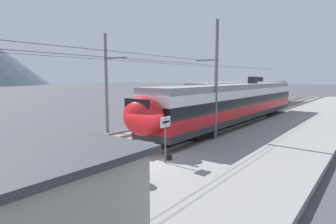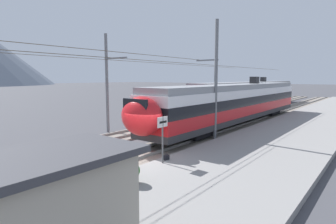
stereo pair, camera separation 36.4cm
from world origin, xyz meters
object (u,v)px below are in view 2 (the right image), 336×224
platform_sign (163,129)px  handbag_near_sign (166,157)px  potted_plant_platform_edge (131,171)px  train_far_track (250,93)px  train_near_platform (236,102)px  catenary_mast_far_side (108,82)px  passenger_walking (10,223)px  catenary_mast_mid (215,80)px

platform_sign → handbag_near_sign: bearing=20.5°
potted_plant_platform_edge → train_far_track: bearing=13.8°
train_near_platform → handbag_near_sign: size_ratio=73.27×
catenary_mast_far_side → potted_plant_platform_edge: bearing=-126.2°
handbag_near_sign → train_far_track: bearing=13.7°
train_near_platform → train_far_track: bearing=17.1°
passenger_walking → catenary_mast_far_side: bearing=42.5°
train_far_track → platform_sign: (-29.13, -7.19, -0.25)m
train_far_track → catenary_mast_mid: (-22.01, -6.08, 2.06)m
catenary_mast_mid → handbag_near_sign: 7.69m
train_near_platform → passenger_walking: size_ratio=15.80×
platform_sign → train_near_platform: bearing=10.1°
train_far_track → train_near_platform: bearing=-162.9°
platform_sign → passenger_walking: size_ratio=1.34×
train_far_track → catenary_mast_mid: size_ratio=0.84×
catenary_mast_mid → platform_sign: catenary_mast_mid is taller
catenary_mast_mid → catenary_mast_far_side: bearing=108.2°
train_near_platform → train_far_track: 16.13m
platform_sign → potted_plant_platform_edge: size_ratio=2.61×
potted_plant_platform_edge → handbag_near_sign: bearing=14.3°
passenger_walking → potted_plant_platform_edge: bearing=15.0°
train_near_platform → handbag_near_sign: train_near_platform is taller
catenary_mast_far_side → handbag_near_sign: 10.51m
train_near_platform → potted_plant_platform_edge: (-16.49, -3.09, -1.44)m
train_far_track → platform_sign: bearing=-166.1°
catenary_mast_far_side → potted_plant_platform_edge: size_ratio=44.32×
train_far_track → potted_plant_platform_edge: (-31.91, -7.83, -1.44)m
platform_sign → handbag_near_sign: size_ratio=6.24×
train_near_platform → passenger_walking: train_near_platform is taller
platform_sign → passenger_walking: 8.07m
train_far_track → handbag_near_sign: size_ratio=88.84×
train_near_platform → platform_sign: bearing=-169.9°
catenary_mast_mid → platform_sign: 7.57m
handbag_near_sign → potted_plant_platform_edge: bearing=-165.7°
passenger_walking → handbag_near_sign: passenger_walking is taller
catenary_mast_far_side → handbag_near_sign: bearing=-113.4°
handbag_near_sign → potted_plant_platform_edge: (-3.31, -0.84, 0.35)m
catenary_mast_mid → catenary_mast_far_side: (-2.68, 8.12, -0.17)m
catenary_mast_mid → catenary_mast_far_side: size_ratio=1.00×
handbag_near_sign → catenary_mast_mid: bearing=7.9°
train_near_platform → catenary_mast_far_side: 11.64m
train_near_platform → catenary_mast_mid: bearing=-168.5°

